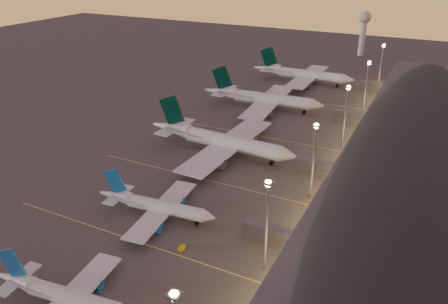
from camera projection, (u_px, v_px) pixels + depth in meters
ground at (148, 232)px, 125.42m from camera, size 700.00×700.00×0.00m
airliner_narrow_south at (62, 295)px, 97.93m from camera, size 36.63×32.93×13.07m
airliner_narrow_north at (156, 206)px, 131.44m from camera, size 39.07×35.08×13.95m
airliner_wide_near at (220, 140)px, 171.74m from camera, size 64.54×58.74×20.67m
airliner_wide_mid at (262, 98)px, 220.23m from camera, size 62.97×57.48×20.14m
airliner_wide_far at (302, 74)px, 262.63m from camera, size 62.14×56.33×19.95m
terminal_building at (409, 150)px, 155.22m from camera, size 56.35×255.00×17.46m
light_masts at (334, 122)px, 155.96m from camera, size 2.20×217.20×25.90m
radar_tower at (364, 26)px, 322.52m from camera, size 9.00×9.00×32.50m
lane_markings at (213, 174)px, 157.79m from camera, size 90.00×180.36×0.00m
baggage_tug_c at (192, 217)px, 131.80m from camera, size 3.41×1.89×0.96m
baggage_tug_d at (183, 247)px, 118.28m from camera, size 1.51×3.24×0.95m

